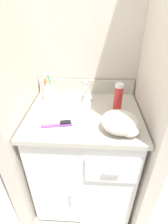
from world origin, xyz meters
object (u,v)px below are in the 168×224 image
(shaving_cream_can, at_px, (118,97))
(hairbrush, at_px, (61,124))
(toothbrush_cup, at_px, (48,92))
(hand_towel, at_px, (122,123))

(shaving_cream_can, distance_m, hairbrush, 0.40)
(toothbrush_cup, height_order, shaving_cream_can, toothbrush_cup)
(toothbrush_cup, xyz_separation_m, shaving_cream_can, (0.47, -0.10, 0.03))
(shaving_cream_can, bearing_deg, hand_towel, -90.51)
(hairbrush, xyz_separation_m, hand_towel, (0.33, -0.02, 0.04))
(hairbrush, bearing_deg, hand_towel, -15.71)
(toothbrush_cup, height_order, hand_towel, toothbrush_cup)
(shaving_cream_can, xyz_separation_m, hand_towel, (-0.00, -0.22, -0.04))
(hand_towel, bearing_deg, hairbrush, 176.33)
(toothbrush_cup, distance_m, hand_towel, 0.57)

